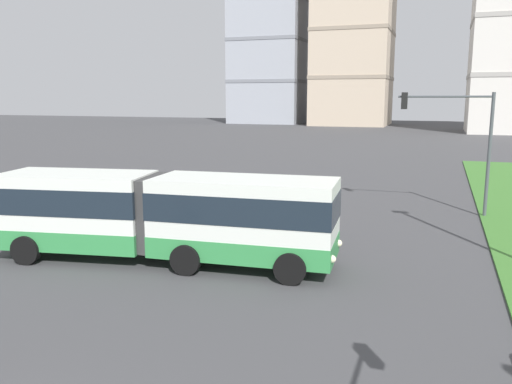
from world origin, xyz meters
The scene contains 3 objects.
articulated_bus centered at (-2.32, 10.90, 1.65)m, with size 12.04×4.01×3.00m.
traffic_light_far_right centered at (7.20, 22.00, 4.06)m, with size 4.31×0.28×5.85m.
apartment_tower_west centered at (-30.00, 109.92, 21.74)m, with size 15.45×17.87×43.44m.
Camera 1 is at (6.44, -4.50, 5.61)m, focal length 36.69 mm.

